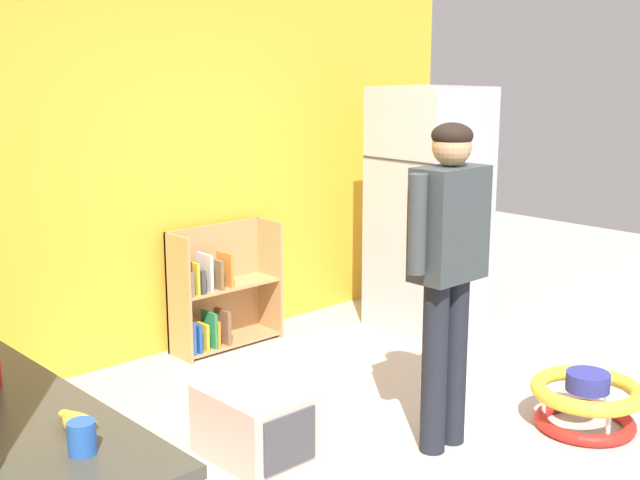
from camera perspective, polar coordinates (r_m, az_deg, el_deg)
ground_plane at (r=4.37m, az=8.26°, el=-14.71°), size 12.00×12.00×0.00m
back_wall at (r=5.68m, az=-9.96°, el=5.82°), size 5.20×0.06×2.70m
refrigerator at (r=6.17m, az=7.48°, el=2.09°), size 0.73×0.68×1.78m
bookshelf at (r=5.82m, az=-7.07°, el=-3.79°), size 0.80×0.28×0.85m
standing_person at (r=4.17m, az=8.77°, el=-1.24°), size 0.57×0.22×1.68m
baby_walker at (r=4.82m, az=17.79°, el=-10.45°), size 0.60×0.60×0.32m
pet_carrier at (r=4.30m, az=-4.50°, el=-12.39°), size 0.42×0.55×0.36m
banana_bunch at (r=2.63m, az=-16.59°, el=-11.68°), size 0.12×0.16×0.04m
blue_cup at (r=2.46m, az=-16.00°, el=-12.88°), size 0.08×0.08×0.09m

